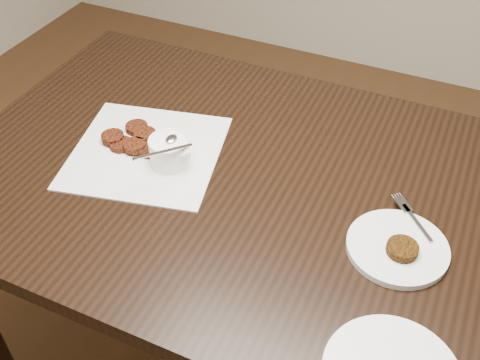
# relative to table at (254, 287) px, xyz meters

# --- Properties ---
(table) EXTENTS (1.37, 0.88, 0.75)m
(table) POSITION_rel_table_xyz_m (0.00, 0.00, 0.00)
(table) COLOR black
(table) RESTS_ON floor
(napkin) EXTENTS (0.39, 0.39, 0.00)m
(napkin) POSITION_rel_table_xyz_m (-0.27, -0.02, 0.38)
(napkin) COLOR white
(napkin) RESTS_ON table
(sauce_ramekin) EXTENTS (0.12, 0.12, 0.13)m
(sauce_ramekin) POSITION_rel_table_xyz_m (-0.20, -0.03, 0.44)
(sauce_ramekin) COLOR white
(sauce_ramekin) RESTS_ON napkin
(patty_cluster) EXTENTS (0.24, 0.24, 0.02)m
(patty_cluster) POSITION_rel_table_xyz_m (-0.31, -0.01, 0.39)
(patty_cluster) COLOR maroon
(patty_cluster) RESTS_ON napkin
(plate_with_patty) EXTENTS (0.27, 0.27, 0.03)m
(plate_with_patty) POSITION_rel_table_xyz_m (0.32, -0.07, 0.39)
(plate_with_patty) COLOR white
(plate_with_patty) RESTS_ON table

